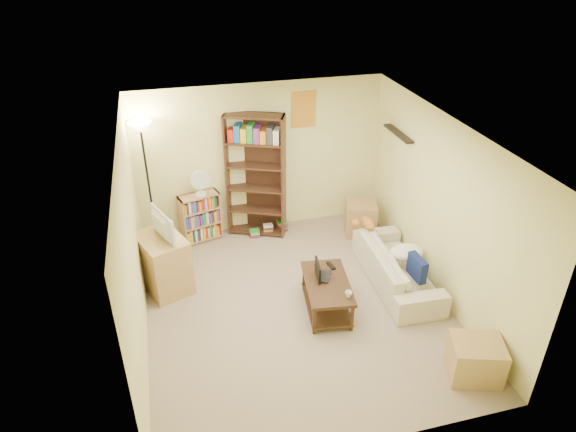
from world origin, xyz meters
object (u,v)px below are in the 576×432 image
at_px(end_cabinet, 475,359).
at_px(television, 158,226).
at_px(coffee_table, 327,291).
at_px(desk_fan, 200,182).
at_px(tabby_cat, 366,223).
at_px(floor_lamp, 144,150).
at_px(side_table, 360,218).
at_px(mug, 348,294).
at_px(tall_bookshelf, 256,174).
at_px(laptop, 328,277).
at_px(short_bookshelf, 200,218).
at_px(sofa, 397,267).
at_px(tv_stand, 164,263).

bearing_deg(end_cabinet, television, 142.24).
height_order(coffee_table, desk_fan, desk_fan).
bearing_deg(tabby_cat, floor_lamp, 160.18).
bearing_deg(side_table, floor_lamp, 172.87).
distance_m(mug, desk_fan, 3.02).
bearing_deg(side_table, desk_fan, 170.93).
bearing_deg(floor_lamp, tabby_cat, -19.82).
xyz_separation_m(desk_fan, floor_lamp, (-0.77, 0.01, 0.62)).
xyz_separation_m(coffee_table, television, (-2.07, 1.05, 0.72)).
relative_size(coffee_table, tall_bookshelf, 0.53).
bearing_deg(floor_lamp, television, -85.61).
relative_size(desk_fan, side_table, 0.75).
distance_m(laptop, side_table, 2.02).
bearing_deg(side_table, short_bookshelf, 170.17).
relative_size(mug, tall_bookshelf, 0.06).
relative_size(laptop, end_cabinet, 0.61).
height_order(sofa, floor_lamp, floor_lamp).
height_order(mug, short_bookshelf, short_bookshelf).
relative_size(sofa, end_cabinet, 3.28).
bearing_deg(sofa, mug, 126.39).
bearing_deg(coffee_table, tv_stand, 160.94).
relative_size(tall_bookshelf, floor_lamp, 0.98).
bearing_deg(tall_bookshelf, side_table, 7.86).
bearing_deg(side_table, mug, -115.65).
xyz_separation_m(laptop, side_table, (1.13, 1.67, -0.18)).
distance_m(tabby_cat, laptop, 1.34).
xyz_separation_m(mug, desk_fan, (-1.54, 2.53, 0.57)).
height_order(tv_stand, television, television).
distance_m(tall_bookshelf, floor_lamp, 1.77).
bearing_deg(side_table, tabby_cat, -106.90).
bearing_deg(mug, side_table, 64.35).
bearing_deg(tabby_cat, coffee_table, -132.49).
bearing_deg(television, laptop, -136.05).
distance_m(coffee_table, desk_fan, 2.69).
relative_size(tall_bookshelf, short_bookshelf, 2.49).
distance_m(tabby_cat, tv_stand, 3.04).
bearing_deg(mug, short_bookshelf, 121.69).
height_order(tabby_cat, laptop, tabby_cat).
relative_size(television, tall_bookshelf, 0.32).
distance_m(coffee_table, tv_stand, 2.33).
height_order(television, floor_lamp, floor_lamp).
xyz_separation_m(tall_bookshelf, floor_lamp, (-1.66, -0.03, 0.59)).
distance_m(tabby_cat, side_table, 0.81).
height_order(mug, side_table, side_table).
height_order(tall_bookshelf, end_cabinet, tall_bookshelf).
bearing_deg(tv_stand, side_table, -9.44).
distance_m(sofa, tabby_cat, 0.83).
relative_size(tabby_cat, tall_bookshelf, 0.21).
relative_size(television, end_cabinet, 1.13).
bearing_deg(desk_fan, tabby_cat, -25.43).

